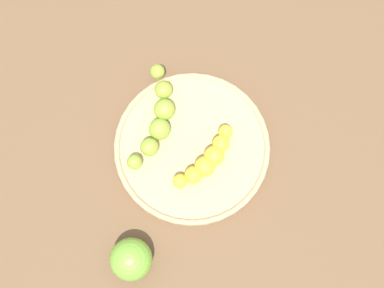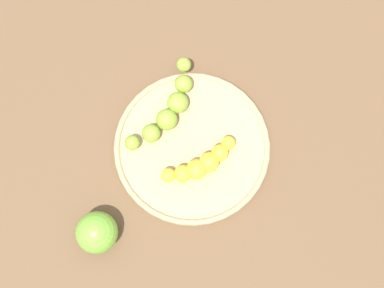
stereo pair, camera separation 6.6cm
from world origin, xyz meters
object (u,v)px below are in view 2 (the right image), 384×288
(banana_yellow, at_px, (202,164))
(apple_green, at_px, (97,232))
(fruit_bowl, at_px, (192,147))
(banana_green, at_px, (168,109))

(banana_yellow, distance_m, apple_green, 0.20)
(fruit_bowl, bearing_deg, banana_green, -148.65)
(banana_green, distance_m, apple_green, 0.23)
(fruit_bowl, relative_size, banana_yellow, 2.13)
(apple_green, bearing_deg, banana_yellow, 121.73)
(banana_green, bearing_deg, fruit_bowl, -25.15)
(banana_yellow, bearing_deg, apple_green, -86.08)
(banana_yellow, bearing_deg, fruit_bowl, 175.94)
(apple_green, bearing_deg, fruit_bowl, 131.65)
(fruit_bowl, relative_size, banana_green, 1.65)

